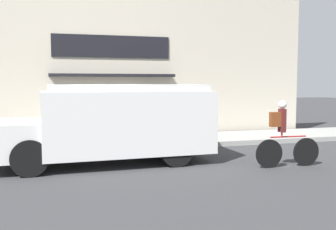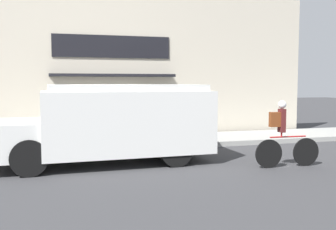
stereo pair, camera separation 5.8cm
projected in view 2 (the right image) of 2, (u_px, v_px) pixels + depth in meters
The scene contains 6 objects.
ground_plane at pixel (105, 152), 11.79m from camera, with size 70.00×70.00×0.00m, color #38383A.
sidewalk at pixel (100, 144), 12.95m from camera, with size 28.00×2.43×0.16m.
storefront at pixel (95, 65), 14.12m from camera, with size 16.72×0.75×5.46m.
school_bus at pixel (112, 122), 10.20m from camera, with size 5.65×2.70×2.04m.
cyclist at pixel (284, 136), 9.68m from camera, with size 1.73×0.20×1.66m.
trash_bin at pixel (78, 126), 13.53m from camera, with size 0.50×0.50×0.89m.
Camera 2 is at (-1.39, -11.73, 2.10)m, focal length 42.00 mm.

